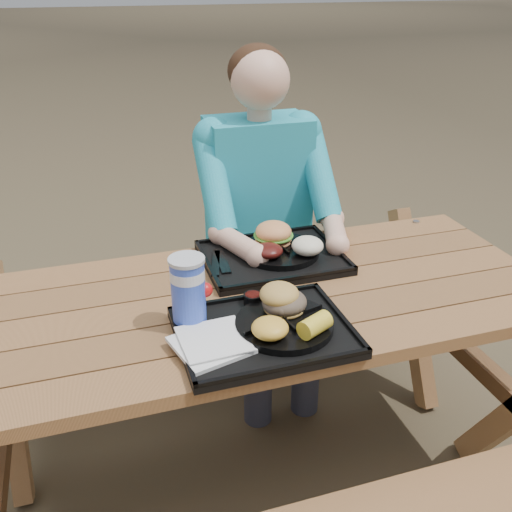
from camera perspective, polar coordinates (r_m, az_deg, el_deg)
name	(u,v)px	position (r m, az deg, el deg)	size (l,w,h in m)	color
ground	(256,476)	(2.18, 0.00, -21.15)	(60.00, 60.00, 0.00)	#999999
picnic_table	(256,394)	(1.92, 0.00, -13.61)	(1.80, 1.49, 0.75)	#999999
tray_near	(264,333)	(1.51, 0.78, -7.72)	(0.45, 0.35, 0.02)	black
tray_far	(272,259)	(1.89, 1.65, -0.26)	(0.45, 0.35, 0.02)	black
plate_near	(284,324)	(1.51, 2.84, -6.84)	(0.26, 0.26, 0.02)	black
plate_far	(280,251)	(1.90, 2.42, 0.54)	(0.26, 0.26, 0.02)	black
napkin_stack	(211,344)	(1.45, -4.55, -8.73)	(0.17, 0.17, 0.02)	white
soda_cup	(188,292)	(1.50, -6.78, -3.64)	(0.09, 0.09, 0.18)	blue
condiment_bbq	(253,299)	(1.61, -0.32, -4.33)	(0.05, 0.05, 0.03)	#310805
condiment_mustard	(266,298)	(1.62, 1.02, -4.23)	(0.05, 0.05, 0.03)	yellow
sandwich	(285,291)	(1.53, 2.88, -3.51)	(0.11, 0.11, 0.12)	gold
mac_cheese	(270,328)	(1.44, 1.41, -7.23)	(0.09, 0.09, 0.05)	yellow
corn_cob	(315,325)	(1.45, 5.91, -6.88)	(0.09, 0.09, 0.05)	yellow
cutlery_far	(222,261)	(1.85, -3.39, -0.48)	(0.03, 0.17, 0.01)	black
burger	(274,227)	(1.91, 1.77, 2.88)	(0.12, 0.12, 0.11)	#F09554
baked_beans	(268,251)	(1.82, 1.24, 0.54)	(0.09, 0.09, 0.04)	#49110E
potato_salad	(307,246)	(1.85, 5.17, 1.03)	(0.10, 0.10, 0.06)	white
diner	(259,241)	(2.29, 0.31, 1.50)	(0.48, 0.84, 1.28)	teal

